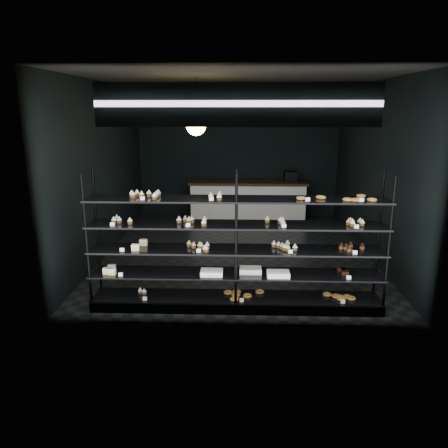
# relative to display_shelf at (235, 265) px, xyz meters

# --- Properties ---
(room) EXTENTS (5.01, 6.01, 3.20)m
(room) POSITION_rel_display_shelf_xyz_m (0.02, 2.45, 0.97)
(room) COLOR black
(room) RESTS_ON ground
(display_shelf) EXTENTS (4.00, 0.50, 1.91)m
(display_shelf) POSITION_rel_display_shelf_xyz_m (0.00, 0.00, 0.00)
(display_shelf) COLOR black
(display_shelf) RESTS_ON room
(signage) EXTENTS (3.30, 0.05, 0.50)m
(signage) POSITION_rel_display_shelf_xyz_m (0.02, -0.48, 2.12)
(signage) COLOR #0C113D
(signage) RESTS_ON room
(pendant_lamp) EXTENTS (0.31, 0.31, 0.89)m
(pendant_lamp) POSITION_rel_display_shelf_xyz_m (-0.63, 1.33, 1.82)
(pendant_lamp) COLOR black
(pendant_lamp) RESTS_ON room
(service_counter) EXTENTS (2.89, 0.65, 1.23)m
(service_counter) POSITION_rel_display_shelf_xyz_m (0.28, 4.95, -0.13)
(service_counter) COLOR silver
(service_counter) RESTS_ON room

